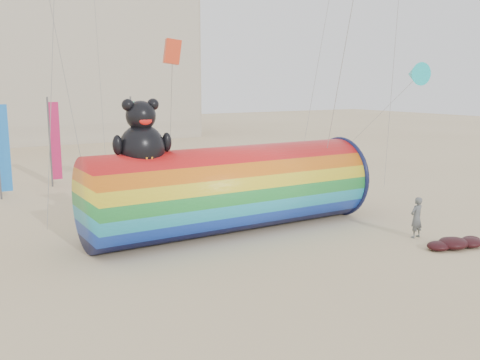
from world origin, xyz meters
TOP-DOWN VIEW (x-y plane):
  - ground at (0.00, 0.00)m, footprint 160.00×160.00m
  - windsock_assembly at (1.05, 3.11)m, footprint 11.92×3.63m
  - kite_handler at (6.68, -1.56)m, footprint 0.61×0.42m
  - fabric_bundle at (6.92, -3.21)m, footprint 2.62×1.35m
  - festival_banners at (-2.41, 15.46)m, footprint 8.08×2.37m

SIDE VIEW (x-z plane):
  - ground at x=0.00m, z-range 0.00..0.00m
  - fabric_bundle at x=6.92m, z-range -0.03..0.37m
  - kite_handler at x=6.68m, z-range 0.00..1.62m
  - windsock_assembly at x=1.05m, z-range -0.92..4.57m
  - festival_banners at x=-2.41m, z-range 0.04..5.24m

